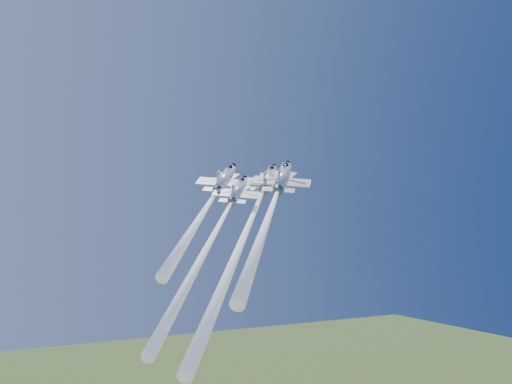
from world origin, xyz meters
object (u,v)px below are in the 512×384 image
jet_left (208,205)px  jet_right (271,210)px  jet_lead (247,228)px  jet_slot (214,235)px

jet_left → jet_right: jet_right is taller
jet_lead → jet_left: jet_lead is taller
jet_lead → jet_slot: (-7.96, -4.41, -0.94)m
jet_left → jet_right: (8.57, -7.12, -0.93)m
jet_left → jet_right: size_ratio=0.86×
jet_left → jet_slot: 13.70m
jet_left → jet_slot: jet_left is taller
jet_lead → jet_right: size_ratio=1.40×
jet_slot → jet_right: bearing=57.0°
jet_lead → jet_right: 5.75m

